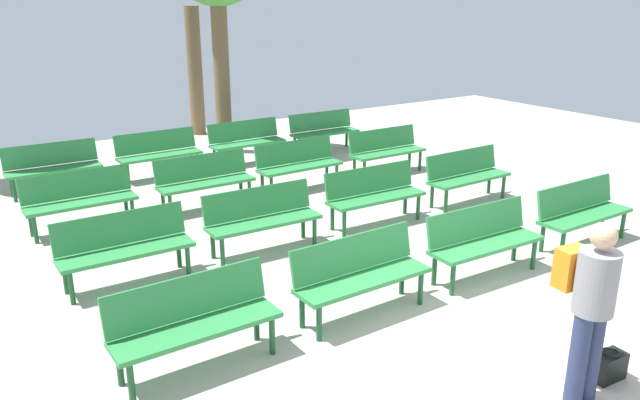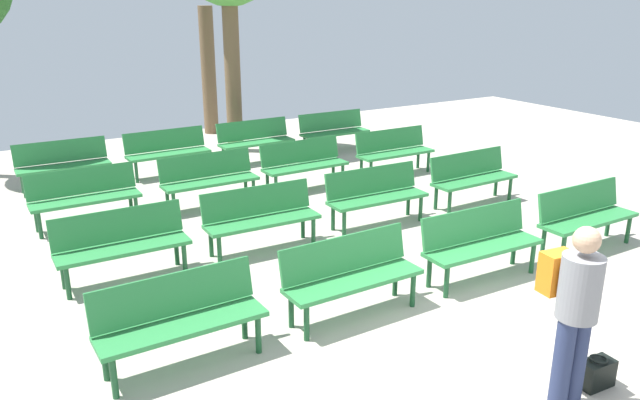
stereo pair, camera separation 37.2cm
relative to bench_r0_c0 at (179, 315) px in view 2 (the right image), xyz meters
name	(u,v)px [view 2 (the right image)]	position (x,y,z in m)	size (l,w,h in m)	color
ground_plane	(520,357)	(2.86, -1.64, -0.50)	(24.00, 24.00, 0.00)	#B2A899
bench_r0_c0	(179,315)	(0.00, 0.00, 0.00)	(1.61, 0.50, 0.87)	#2D8442
bench_r0_c1	(350,272)	(1.92, -0.03, 0.00)	(1.61, 0.50, 0.87)	#2D8442
bench_r0_c2	(480,240)	(3.81, -0.08, 0.00)	(1.62, 0.53, 0.87)	#2D8442
bench_r0_c3	(585,213)	(5.77, -0.11, 0.00)	(1.60, 0.49, 0.87)	#2D8442
bench_r1_c0	(121,241)	(0.01, 2.17, 0.00)	(1.61, 0.50, 0.87)	#2D8442
bench_r1_c1	(260,215)	(1.90, 2.16, 0.00)	(1.61, 0.53, 0.87)	#2D8442
bench_r1_c2	(375,193)	(3.84, 2.15, 0.00)	(1.61, 0.53, 0.87)	#2D8442
bench_r1_c3	(472,175)	(5.81, 2.12, 0.00)	(1.61, 0.51, 0.87)	#2D8442
bench_r2_c0	(84,194)	(0.02, 4.39, 0.00)	(1.60, 0.49, 0.87)	#2D8442
bench_r2_c1	(209,177)	(1.99, 4.31, 0.00)	(1.60, 0.49, 0.87)	#2D8442
bench_r2_c2	(304,162)	(3.82, 4.34, 0.00)	(1.61, 0.51, 0.87)	#2D8442
bench_r2_c3	(394,149)	(5.82, 4.28, 0.00)	(1.60, 0.49, 0.87)	#2D8442
bench_r3_c0	(63,162)	(0.08, 6.58, 0.00)	(1.61, 0.51, 0.87)	#2D8442
bench_r3_c1	(167,150)	(2.00, 6.53, 0.00)	(1.61, 0.51, 0.87)	#2D8442
bench_r3_c2	(255,139)	(3.90, 6.52, 0.00)	(1.61, 0.50, 0.87)	#2D8442
bench_r3_c3	(333,129)	(5.82, 6.49, 0.00)	(1.61, 0.51, 0.87)	#2D8442
tree_0	(208,71)	(4.19, 9.77, 1.06)	(0.36, 0.36, 3.13)	brown
visitor_with_backpack	(574,306)	(2.60, -2.32, 0.43)	(0.38, 0.55, 1.65)	navy
handbag	(596,373)	(3.07, -2.31, -0.37)	(0.33, 0.20, 0.29)	black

